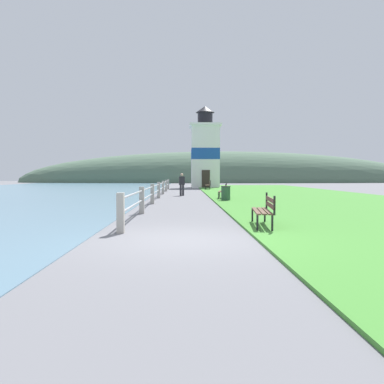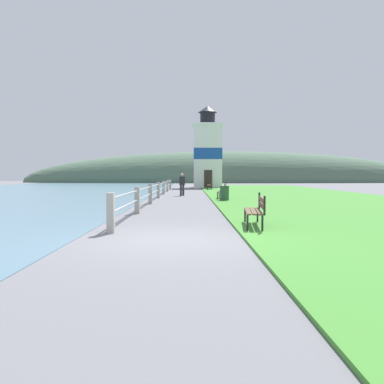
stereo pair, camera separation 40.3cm
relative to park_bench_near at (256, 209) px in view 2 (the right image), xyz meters
name	(u,v)px [view 2 (the right image)]	position (x,y,z in m)	size (l,w,h in m)	color
ground_plane	(171,240)	(-2.26, -1.86, -0.54)	(160.00, 160.00, 0.00)	slate
grass_verge	(295,196)	(5.39, 15.32, -0.51)	(12.00, 51.54, 0.06)	#428433
seawall_railing	(158,189)	(-3.82, 13.24, 0.05)	(0.18, 28.39, 1.02)	#A8A399
park_bench_near	(256,209)	(0.00, 0.00, 0.00)	(0.68, 1.94, 0.94)	brown
park_bench_midway	(223,190)	(0.14, 12.08, 0.00)	(0.69, 1.69, 0.94)	brown
park_bench_far	(210,184)	(0.15, 26.01, 0.00)	(0.52, 1.85, 0.94)	brown
lighthouse	(208,152)	(0.18, 32.68, 3.51)	(3.58, 3.58, 9.29)	white
person_strolling	(182,184)	(-2.38, 15.90, 0.32)	(0.42, 0.27, 1.58)	#28282D
trash_bin	(224,194)	(0.08, 10.38, -0.12)	(0.54, 0.54, 0.84)	#2D5138
distant_hillside	(229,182)	(5.74, 62.50, -0.54)	(80.00, 16.00, 12.00)	#4C6651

